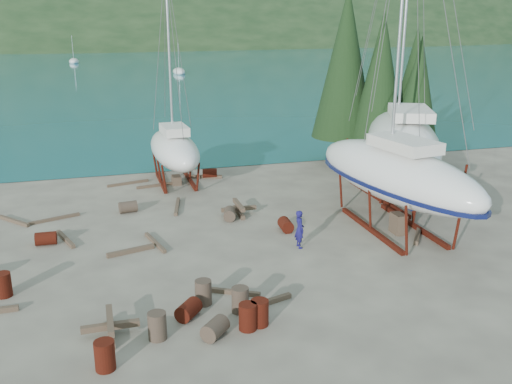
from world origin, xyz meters
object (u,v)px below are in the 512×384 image
object	(u,v)px
worker	(300,229)
large_sailboat_far	(402,142)
small_sailboat_shore	(174,149)
large_sailboat_near	(396,173)

from	to	relation	value
worker	large_sailboat_far	bearing A→B (deg)	-56.52
small_sailboat_shore	worker	xyz separation A→B (m)	(3.66, -11.51, -1.23)
large_sailboat_near	small_sailboat_shore	xyz separation A→B (m)	(-8.59, 10.66, -0.66)
small_sailboat_shore	worker	size ratio (longest dim) A/B	7.51
large_sailboat_far	worker	size ratio (longest dim) A/B	11.48
large_sailboat_far	small_sailboat_shore	world-z (taller)	large_sailboat_far
large_sailboat_near	worker	size ratio (longest dim) A/B	10.12
large_sailboat_far	large_sailboat_near	bearing A→B (deg)	-99.66
large_sailboat_far	small_sailboat_shore	xyz separation A→B (m)	(-11.34, 6.37, -1.07)
large_sailboat_far	worker	distance (m)	9.53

